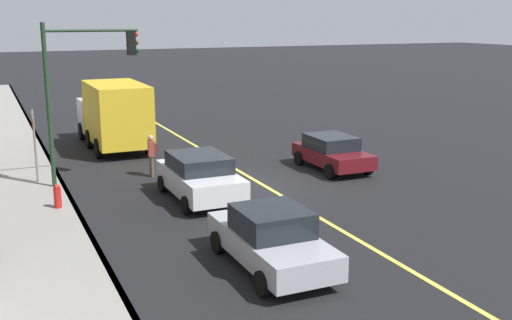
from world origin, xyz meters
The scene contains 12 objects.
ground centered at (0.00, 0.00, 0.00)m, with size 200.00×200.00×0.00m, color black.
sidewalk_slab centered at (0.00, 8.56, 0.07)m, with size 80.00×3.41×0.15m, color gray.
curb_edge centered at (0.00, 6.93, 0.07)m, with size 80.00×0.16×0.15m, color slate.
lane_stripe_center centered at (0.00, 0.00, 0.01)m, with size 80.00×0.16×0.01m, color #D8CC4C.
car_silver centered at (-7.36, 3.08, 0.77)m, with size 4.38×1.99×1.56m.
car_white centered at (-0.93, 2.76, 0.82)m, with size 4.32×2.11×1.58m.
car_maroon centered at (0.90, -3.66, 0.73)m, with size 3.88×1.97×1.41m.
truck_yellow centered at (8.82, 3.68, 1.67)m, with size 6.80×2.56×3.18m.
pedestrian_with_backpack centered at (2.81, 3.46, 0.98)m, with size 0.42×0.40×1.67m.
traffic_light_mast centered at (2.28, 6.03, 4.08)m, with size 0.28×3.40×6.01m.
street_sign_post centered at (3.17, 7.76, 1.70)m, with size 0.60×0.08×2.90m.
fire_hydrant centered at (-0.47, 7.45, 0.47)m, with size 0.24×0.24×0.94m.
Camera 1 is at (-20.57, 9.41, 6.20)m, focal length 43.31 mm.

